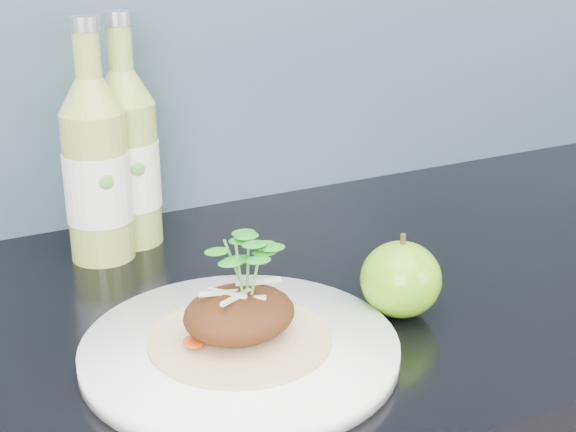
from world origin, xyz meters
name	(u,v)px	position (x,y,z in m)	size (l,w,h in m)	color
dinner_plate	(240,349)	(-0.05, 1.59, 0.91)	(0.29, 0.29, 0.02)	white
pork_taco	(239,311)	(-0.05, 1.59, 0.94)	(0.16, 0.16, 0.10)	tan
green_apple	(401,279)	(0.13, 1.59, 0.94)	(0.10, 0.10, 0.08)	#499910
cider_bottle_left	(97,171)	(-0.09, 1.87, 1.00)	(0.09, 0.09, 0.27)	#98AD48
cider_bottle_right	(128,159)	(-0.05, 1.90, 1.00)	(0.10, 0.10, 0.27)	#90AA47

